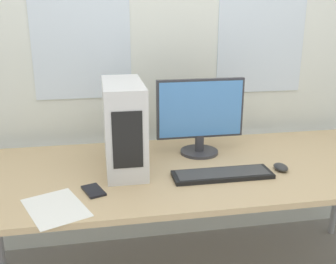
% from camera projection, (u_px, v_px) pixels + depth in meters
% --- Properties ---
extents(wall_back, '(8.00, 0.07, 2.70)m').
position_uv_depth(wall_back, '(174.00, 37.00, 2.38)').
color(wall_back, silver).
rests_on(wall_back, ground_plane).
extents(desk, '(2.36, 0.92, 0.74)m').
position_uv_depth(desk, '(195.00, 174.00, 2.03)').
color(desk, tan).
rests_on(desk, ground_plane).
extents(pc_tower, '(0.19, 0.45, 0.44)m').
position_uv_depth(pc_tower, '(124.00, 126.00, 1.94)').
color(pc_tower, silver).
rests_on(pc_tower, desk).
extents(monitor_main, '(0.48, 0.21, 0.42)m').
position_uv_depth(monitor_main, '(200.00, 115.00, 2.13)').
color(monitor_main, '#333338').
rests_on(monitor_main, desk).
extents(keyboard, '(0.48, 0.14, 0.02)m').
position_uv_depth(keyboard, '(222.00, 174.00, 1.89)').
color(keyboard, black).
rests_on(keyboard, desk).
extents(mouse, '(0.06, 0.10, 0.03)m').
position_uv_depth(mouse, '(281.00, 167.00, 1.96)').
color(mouse, '#2D2D2D').
rests_on(mouse, desk).
extents(cell_phone, '(0.11, 0.15, 0.01)m').
position_uv_depth(cell_phone, '(93.00, 191.00, 1.74)').
color(cell_phone, black).
rests_on(cell_phone, desk).
extents(paper_sheet_left, '(0.31, 0.35, 0.00)m').
position_uv_depth(paper_sheet_left, '(56.00, 208.00, 1.60)').
color(paper_sheet_left, white).
rests_on(paper_sheet_left, desk).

